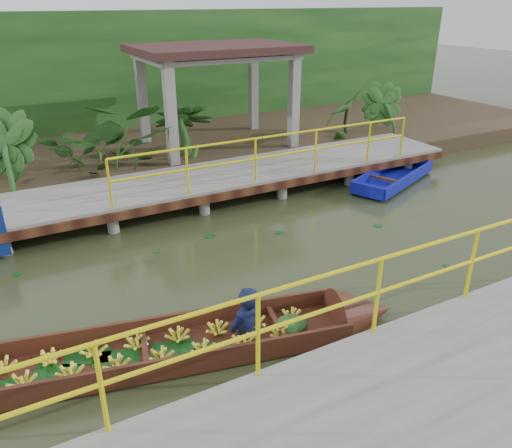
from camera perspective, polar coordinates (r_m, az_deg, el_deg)
name	(u,v)px	position (r m, az deg, el deg)	size (l,w,h in m)	color
ground	(213,280)	(8.51, -4.96, -6.38)	(80.00, 80.00, 0.00)	#282F17
land_strip	(106,155)	(15.10, -16.72, 7.55)	(30.00, 8.00, 0.45)	#36281B
far_dock	(150,190)	(11.25, -12.07, 3.77)	(16.00, 2.06, 1.66)	slate
near_dock	(455,409)	(6.12, 21.80, -19.05)	(18.00, 2.40, 1.73)	slate
pavilion	(216,59)	(14.37, -4.61, 18.25)	(4.40, 3.00, 3.00)	slate
foliage_backdrop	(81,80)	(17.15, -19.41, 15.25)	(30.00, 0.80, 4.00)	#153C13
vendor_boat	(97,356)	(6.84, -17.75, -14.16)	(9.02, 2.73, 1.95)	#361B0E
moored_blue_boat	(406,170)	(14.00, 16.80, 5.91)	(3.46, 2.11, 0.81)	#0C118C
tropical_plants	(182,127)	(13.17, -8.41, 10.87)	(14.38, 1.38, 1.73)	#153C13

